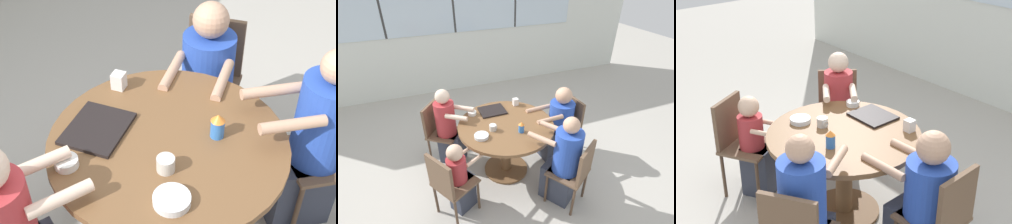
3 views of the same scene
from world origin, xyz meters
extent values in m
cylinder|color=brown|center=(0.00, 0.00, 0.74)|extent=(1.22, 1.22, 0.04)
cylinder|color=brown|center=(0.00, 0.00, 0.36)|extent=(0.14, 0.14, 0.72)
cube|color=brown|center=(0.89, 0.04, 0.45)|extent=(0.42, 0.42, 0.03)
cube|color=brown|center=(1.07, 0.05, 0.67)|extent=(0.05, 0.38, 0.42)
cylinder|color=#4C3828|center=(0.73, -0.13, 0.22)|extent=(0.03, 0.03, 0.44)
cylinder|color=#4C3828|center=(0.71, 0.21, 0.22)|extent=(0.03, 0.03, 0.44)
cylinder|color=#4C3828|center=(1.07, -0.12, 0.22)|extent=(0.03, 0.03, 0.44)
cylinder|color=#4C3828|center=(1.05, 0.22, 0.22)|extent=(0.03, 0.03, 0.44)
cube|color=brown|center=(0.47, -0.75, 0.45)|extent=(0.55, 0.55, 0.03)
cylinder|color=#4C3828|center=(0.24, -0.70, 0.22)|extent=(0.03, 0.03, 0.44)
cylinder|color=#4C3828|center=(0.53, -0.52, 0.22)|extent=(0.03, 0.03, 0.44)
cylinder|color=#4C3828|center=(0.71, -0.81, 0.22)|extent=(0.03, 0.03, 0.44)
cube|color=#333847|center=(0.78, 0.04, 0.23)|extent=(0.42, 0.33, 0.46)
cylinder|color=#284CB7|center=(0.85, 0.04, 0.67)|extent=(0.34, 0.34, 0.41)
sphere|color=tan|center=(0.85, 0.04, 0.99)|extent=(0.23, 0.23, 0.23)
cylinder|color=tan|center=(0.57, -0.13, 0.77)|extent=(0.38, 0.08, 0.06)
cylinder|color=tan|center=(0.55, 0.18, 0.77)|extent=(0.38, 0.08, 0.06)
cylinder|color=#B23338|center=(-0.69, 0.50, 0.71)|extent=(0.27, 0.27, 0.48)
cylinder|color=beige|center=(-0.43, 0.46, 0.83)|extent=(0.27, 0.22, 0.06)
cylinder|color=beige|center=(-0.57, 0.27, 0.83)|extent=(0.27, 0.22, 0.06)
cube|color=#333847|center=(0.42, -0.67, 0.23)|extent=(0.43, 0.46, 0.46)
cylinder|color=#284CB7|center=(0.45, -0.72, 0.73)|extent=(0.31, 0.31, 0.53)
cylinder|color=tan|center=(0.20, -0.57, 0.87)|extent=(0.23, 0.32, 0.06)
cylinder|color=tan|center=(0.43, -0.42, 0.87)|extent=(0.23, 0.32, 0.06)
cube|color=black|center=(-0.06, 0.36, 0.77)|extent=(0.35, 0.29, 0.02)
cylinder|color=beige|center=(-0.20, -0.06, 0.80)|extent=(0.09, 0.09, 0.08)
torus|color=beige|center=(-0.15, -0.06, 0.80)|extent=(0.01, 0.05, 0.05)
cylinder|color=blue|center=(0.11, -0.22, 0.81)|extent=(0.07, 0.07, 0.10)
cone|color=orange|center=(0.11, -0.22, 0.88)|extent=(0.07, 0.07, 0.04)
cube|color=silver|center=(0.31, 0.41, 0.81)|extent=(0.07, 0.07, 0.10)
cylinder|color=silver|center=(-0.37, -0.16, 0.78)|extent=(0.17, 0.17, 0.04)
cylinder|color=white|center=(-0.34, 0.38, 0.78)|extent=(0.12, 0.12, 0.04)
camera|label=1|loc=(-1.60, -0.60, 2.37)|focal=50.00mm
camera|label=2|loc=(-1.01, -2.57, 2.61)|focal=28.00mm
camera|label=3|loc=(2.48, -2.07, 2.49)|focal=50.00mm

